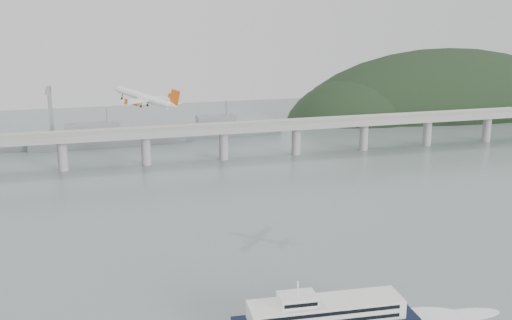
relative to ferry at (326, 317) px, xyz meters
name	(u,v)px	position (x,y,z in m)	size (l,w,h in m)	color
ground	(302,303)	(-0.64, 18.65, -4.73)	(900.00, 900.00, 0.00)	slate
bridge	(191,135)	(-1.79, 218.65, 12.92)	(800.00, 22.00, 23.90)	gray
headland	(455,129)	(284.54, 350.40, -24.07)	(365.00, 155.00, 156.00)	black
ferry	(326,317)	(0.00, 0.00, 0.00)	(92.51, 20.12, 17.44)	black
airliner	(145,98)	(-40.91, 103.06, 54.03)	(28.45, 27.09, 9.67)	white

